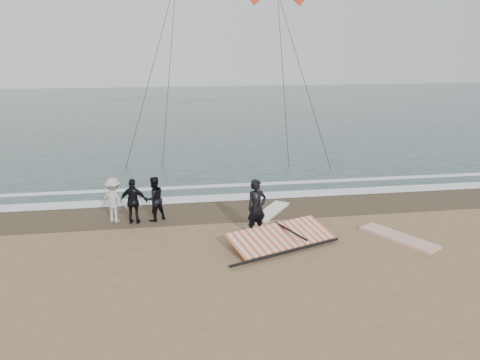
# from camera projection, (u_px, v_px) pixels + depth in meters

# --- Properties ---
(ground) EXTENTS (120.00, 120.00, 0.00)m
(ground) POSITION_uv_depth(u_px,v_px,m) (270.00, 259.00, 13.79)
(ground) COLOR #8C704C
(ground) RESTS_ON ground
(sea) EXTENTS (120.00, 54.00, 0.02)m
(sea) POSITION_uv_depth(u_px,v_px,m) (196.00, 110.00, 45.11)
(sea) COLOR #233838
(sea) RESTS_ON ground
(wet_sand) EXTENTS (120.00, 2.80, 0.01)m
(wet_sand) POSITION_uv_depth(u_px,v_px,m) (245.00, 208.00, 18.06)
(wet_sand) COLOR #4C3D2B
(wet_sand) RESTS_ON ground
(foam_near) EXTENTS (120.00, 0.90, 0.01)m
(foam_near) POSITION_uv_depth(u_px,v_px,m) (240.00, 197.00, 19.38)
(foam_near) COLOR white
(foam_near) RESTS_ON sea
(foam_far) EXTENTS (120.00, 0.45, 0.01)m
(foam_far) POSITION_uv_depth(u_px,v_px,m) (234.00, 185.00, 21.00)
(foam_far) COLOR white
(foam_far) RESTS_ON sea
(man_main) EXTENTS (0.81, 0.68, 1.91)m
(man_main) POSITION_uv_depth(u_px,v_px,m) (257.00, 208.00, 15.30)
(man_main) COLOR black
(man_main) RESTS_ON ground
(board_white) EXTENTS (1.91, 2.62, 0.10)m
(board_white) POSITION_uv_depth(u_px,v_px,m) (398.00, 238.00, 15.21)
(board_white) COLOR silver
(board_white) RESTS_ON ground
(board_cream) EXTENTS (1.78, 2.14, 0.09)m
(board_cream) POSITION_uv_depth(u_px,v_px,m) (271.00, 211.00, 17.65)
(board_cream) COLOR white
(board_cream) RESTS_ON ground
(trio_cluster) EXTENTS (2.50, 1.10, 1.64)m
(trio_cluster) POSITION_uv_depth(u_px,v_px,m) (132.00, 200.00, 16.51)
(trio_cluster) COLOR black
(trio_cluster) RESTS_ON ground
(sail_rig) EXTENTS (3.69, 2.78, 0.49)m
(sail_rig) POSITION_uv_depth(u_px,v_px,m) (278.00, 237.00, 14.86)
(sail_rig) COLOR black
(sail_rig) RESTS_ON ground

